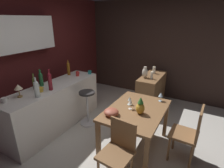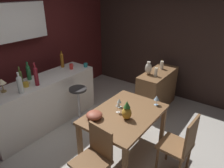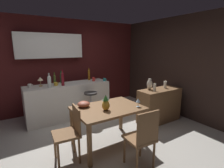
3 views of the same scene
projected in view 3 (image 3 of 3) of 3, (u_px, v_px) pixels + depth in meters
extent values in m
plane|color=#B7B2A8|center=(94.00, 139.00, 3.42)|extent=(9.00, 9.00, 0.00)
cube|color=#4C1919|center=(61.00, 65.00, 4.88)|extent=(5.20, 0.10, 2.60)
cube|color=white|center=(50.00, 46.00, 4.51)|extent=(1.70, 0.32, 0.64)
cube|color=#33231E|center=(171.00, 66.00, 4.73)|extent=(0.10, 4.40, 2.60)
cube|color=brown|center=(108.00, 108.00, 3.08)|extent=(1.22, 0.87, 0.04)
cube|color=brown|center=(72.00, 127.00, 3.18)|extent=(0.06, 0.06, 0.70)
cube|color=brown|center=(121.00, 114.00, 3.77)|extent=(0.06, 0.06, 0.70)
cube|color=brown|center=(89.00, 146.00, 2.55)|extent=(0.06, 0.06, 0.70)
cube|color=brown|center=(145.00, 128.00, 3.14)|extent=(0.06, 0.06, 0.70)
cube|color=silver|center=(69.00, 101.00, 4.41)|extent=(2.10, 0.60, 0.90)
cube|color=brown|center=(159.00, 105.00, 4.17)|extent=(1.10, 0.44, 0.82)
cube|color=brown|center=(66.00, 134.00, 2.67)|extent=(0.43, 0.43, 0.04)
cube|color=brown|center=(77.00, 120.00, 2.71)|extent=(0.06, 0.38, 0.43)
cylinder|color=brown|center=(58.00, 156.00, 2.51)|extent=(0.04, 0.04, 0.44)
cylinder|color=brown|center=(55.00, 146.00, 2.79)|extent=(0.04, 0.04, 0.44)
cylinder|color=brown|center=(79.00, 151.00, 2.65)|extent=(0.04, 0.04, 0.44)
cylinder|color=brown|center=(74.00, 141.00, 2.93)|extent=(0.04, 0.04, 0.44)
cube|color=brown|center=(139.00, 138.00, 2.57)|extent=(0.42, 0.42, 0.04)
cube|color=brown|center=(148.00, 128.00, 2.36)|extent=(0.38, 0.05, 0.49)
cylinder|color=brown|center=(124.00, 150.00, 2.68)|extent=(0.04, 0.04, 0.44)
cylinder|color=brown|center=(140.00, 144.00, 2.83)|extent=(0.04, 0.04, 0.44)
cylinder|color=brown|center=(137.00, 162.00, 2.40)|extent=(0.04, 0.04, 0.44)
cylinder|color=brown|center=(154.00, 155.00, 2.56)|extent=(0.04, 0.04, 0.44)
cylinder|color=#262323|center=(91.00, 93.00, 4.12)|extent=(0.32, 0.32, 0.04)
cylinder|color=silver|center=(91.00, 107.00, 4.20)|extent=(0.04, 0.04, 0.70)
cylinder|color=silver|center=(91.00, 120.00, 4.27)|extent=(0.34, 0.34, 0.03)
cylinder|color=silver|center=(108.00, 104.00, 3.26)|extent=(0.07, 0.07, 0.00)
cylinder|color=silver|center=(108.00, 102.00, 3.25)|extent=(0.01, 0.01, 0.07)
cone|color=silver|center=(108.00, 98.00, 3.24)|extent=(0.07, 0.07, 0.07)
cylinder|color=silver|center=(138.00, 107.00, 3.11)|extent=(0.06, 0.06, 0.00)
cylinder|color=silver|center=(138.00, 104.00, 3.10)|extent=(0.01, 0.01, 0.08)
cone|color=silver|center=(138.00, 100.00, 3.09)|extent=(0.08, 0.08, 0.07)
cylinder|color=silver|center=(104.00, 106.00, 3.13)|extent=(0.06, 0.06, 0.00)
cylinder|color=silver|center=(104.00, 104.00, 3.12)|extent=(0.01, 0.01, 0.10)
cone|color=silver|center=(104.00, 100.00, 3.10)|extent=(0.07, 0.07, 0.06)
ellipsoid|color=gold|center=(106.00, 105.00, 2.92)|extent=(0.14, 0.14, 0.18)
cone|color=#2D6B28|center=(106.00, 98.00, 2.89)|extent=(0.09, 0.09, 0.10)
ellipsoid|color=#9E4C38|center=(84.00, 104.00, 3.09)|extent=(0.23, 0.23, 0.11)
cylinder|color=maroon|center=(63.00, 80.00, 4.08)|extent=(0.07, 0.07, 0.28)
sphere|color=maroon|center=(62.00, 74.00, 4.05)|extent=(0.07, 0.07, 0.07)
cylinder|color=maroon|center=(62.00, 71.00, 4.04)|extent=(0.03, 0.03, 0.09)
cylinder|color=#8C5114|center=(89.00, 75.00, 4.80)|extent=(0.07, 0.07, 0.26)
sphere|color=#8C5114|center=(89.00, 71.00, 4.78)|extent=(0.07, 0.07, 0.07)
cylinder|color=#8C5114|center=(89.00, 69.00, 4.77)|extent=(0.03, 0.03, 0.06)
cylinder|color=silver|center=(49.00, 83.00, 3.89)|extent=(0.08, 0.08, 0.23)
sphere|color=silver|center=(49.00, 78.00, 3.86)|extent=(0.08, 0.08, 0.08)
cylinder|color=silver|center=(49.00, 75.00, 3.85)|extent=(0.03, 0.03, 0.08)
cylinder|color=#475623|center=(55.00, 80.00, 4.24)|extent=(0.06, 0.06, 0.20)
sphere|color=#475623|center=(54.00, 76.00, 4.22)|extent=(0.06, 0.06, 0.06)
cylinder|color=#475623|center=(54.00, 74.00, 4.21)|extent=(0.03, 0.03, 0.08)
cylinder|color=#1E592D|center=(62.00, 79.00, 4.38)|extent=(0.08, 0.08, 0.22)
sphere|color=#1E592D|center=(61.00, 75.00, 4.36)|extent=(0.08, 0.08, 0.08)
cylinder|color=#1E592D|center=(61.00, 72.00, 4.35)|extent=(0.04, 0.04, 0.08)
cylinder|color=teal|center=(104.00, 80.00, 4.67)|extent=(0.08, 0.08, 0.08)
torus|color=teal|center=(106.00, 79.00, 4.69)|extent=(0.05, 0.01, 0.05)
cylinder|color=red|center=(94.00, 79.00, 4.65)|extent=(0.07, 0.07, 0.11)
torus|color=red|center=(95.00, 79.00, 4.67)|extent=(0.05, 0.01, 0.05)
cylinder|color=white|center=(29.00, 86.00, 3.93)|extent=(0.08, 0.08, 0.08)
torus|color=white|center=(32.00, 85.00, 3.96)|extent=(0.05, 0.01, 0.05)
cylinder|color=gold|center=(56.00, 84.00, 4.11)|extent=(0.09, 0.09, 0.08)
torus|color=gold|center=(58.00, 83.00, 4.13)|extent=(0.05, 0.01, 0.05)
cylinder|color=#A58447|center=(41.00, 86.00, 4.04)|extent=(0.08, 0.08, 0.02)
cylinder|color=#A58447|center=(41.00, 83.00, 4.02)|extent=(0.02, 0.02, 0.12)
cone|color=beige|center=(40.00, 79.00, 4.00)|extent=(0.13, 0.13, 0.08)
cylinder|color=white|center=(155.00, 87.00, 3.90)|extent=(0.06, 0.06, 0.17)
ellipsoid|color=yellow|center=(155.00, 83.00, 3.88)|extent=(0.01, 0.01, 0.03)
cylinder|color=white|center=(165.00, 85.00, 4.20)|extent=(0.07, 0.07, 0.17)
ellipsoid|color=yellow|center=(165.00, 81.00, 4.18)|extent=(0.01, 0.01, 0.03)
ellipsoid|color=beige|center=(150.00, 85.00, 4.03)|extent=(0.13, 0.13, 0.24)
cylinder|color=beige|center=(150.00, 79.00, 4.00)|extent=(0.07, 0.07, 0.02)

